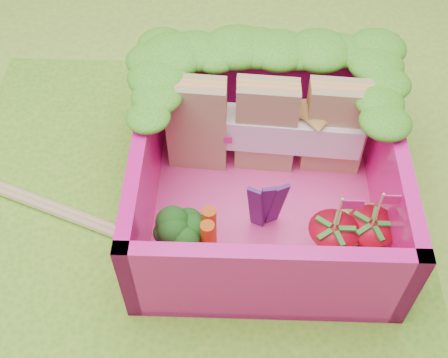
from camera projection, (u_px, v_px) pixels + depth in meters
ground at (185, 220)px, 3.06m from camera, size 14.00×14.00×0.00m
placemat at (184, 218)px, 3.05m from camera, size 2.60×2.60×0.03m
bento_floor at (263, 206)px, 3.05m from camera, size 1.30×1.30×0.05m
bento_box at (266, 177)px, 2.85m from camera, size 1.30×1.30×0.55m
lettuce_ruffle at (268, 63)px, 2.91m from camera, size 1.43×0.83×0.11m
sandwich_stack at (267, 126)px, 3.01m from camera, size 1.07×0.24×0.57m
broccoli at (179, 231)px, 2.70m from camera, size 0.32×0.32×0.26m
carrot_sticks at (209, 235)px, 2.73m from camera, size 0.07×0.15×0.29m
purple_wedges at (266, 206)px, 2.78m from camera, size 0.17×0.07×0.38m
strawberry_left at (331, 243)px, 2.72m from camera, size 0.24×0.24×0.48m
strawberry_right at (368, 238)px, 2.73m from camera, size 0.24×0.24×0.48m
snap_peas at (342, 244)px, 2.84m from camera, size 0.63×0.53×0.05m
chopsticks at (9, 191)px, 3.11m from camera, size 1.98×0.80×0.05m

